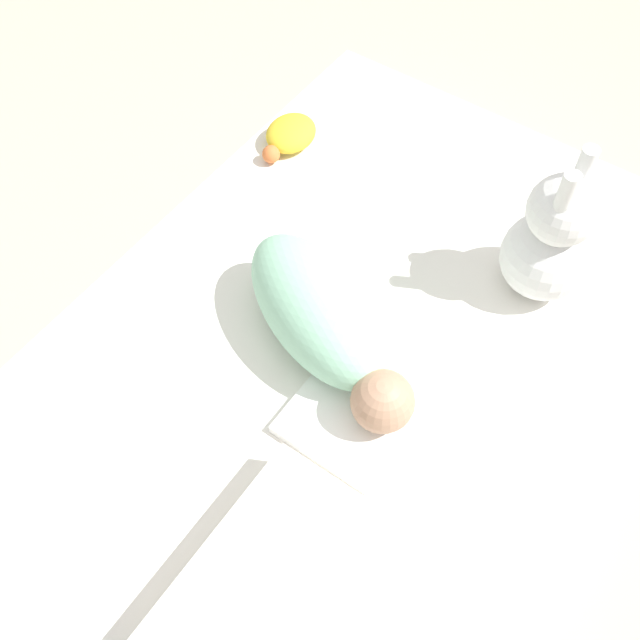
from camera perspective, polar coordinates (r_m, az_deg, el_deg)
ground_plane at (r=1.69m, az=0.23°, el=-5.00°), size 12.00×12.00×0.00m
bed_mattress at (r=1.60m, az=0.24°, el=-3.14°), size 1.57×0.94×0.21m
burp_cloth at (r=1.40m, az=1.94°, el=-7.83°), size 0.19×0.22×0.02m
swaddled_baby at (r=1.42m, az=0.25°, el=0.11°), size 0.33×0.48×0.18m
pillow at (r=1.26m, az=-2.21°, el=-20.56°), size 0.39×0.32×0.09m
bunny_plush at (r=1.54m, az=17.20°, el=5.72°), size 0.18×0.18×0.35m
turtle_plush at (r=1.84m, az=-2.34°, el=13.93°), size 0.17×0.11×0.06m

